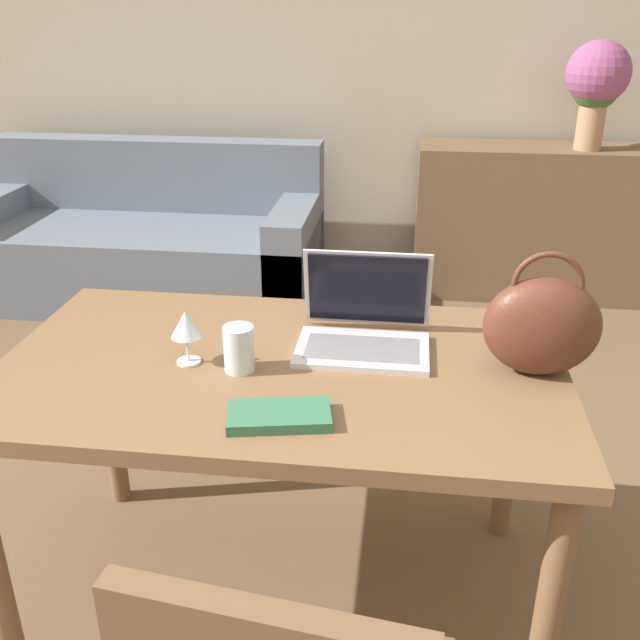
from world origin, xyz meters
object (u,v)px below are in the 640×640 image
wine_glass (186,326)px  couch (147,245)px  laptop (365,321)px  drinking_glass (239,349)px  handbag (542,325)px  flower_vase (597,82)px

wine_glass → couch: bearing=113.4°
laptop → wine_glass: bearing=-158.1°
couch → laptop: size_ratio=5.80×
drinking_glass → handbag: size_ratio=0.37×
handbag → flower_vase: 2.44m
flower_vase → laptop: bearing=-114.0°
drinking_glass → laptop: bearing=33.4°
wine_glass → laptop: bearing=21.9°
drinking_glass → flower_vase: size_ratio=0.21×
couch → laptop: (1.36, -2.01, 0.51)m
laptop → flower_vase: size_ratio=0.62×
couch → laptop: bearing=-56.0°
laptop → handbag: bearing=-15.1°
wine_glass → handbag: size_ratio=0.45×
couch → flower_vase: flower_vase is taller
drinking_glass → wine_glass: size_ratio=0.83×
drinking_glass → wine_glass: bearing=171.3°
laptop → handbag: (0.41, -0.11, 0.06)m
laptop → drinking_glass: size_ratio=2.93×
couch → flower_vase: 2.52m
wine_glass → handbag: 0.83m
couch → wine_glass: 2.44m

